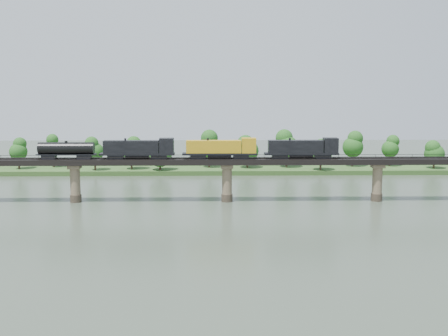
{
  "coord_description": "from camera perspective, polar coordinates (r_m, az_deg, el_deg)",
  "views": [
    {
      "loc": [
        -3.68,
        -116.19,
        30.47
      ],
      "look_at": [
        -0.79,
        30.0,
        9.0
      ],
      "focal_mm": 45.0,
      "sensor_mm": 36.0,
      "label": 1
    }
  ],
  "objects": [
    {
      "name": "bridge",
      "position": [
        148.36,
        0.31,
        -1.35
      ],
      "size": [
        236.0,
        30.0,
        11.5
      ],
      "color": "#473A2D",
      "rests_on": "ground"
    },
    {
      "name": "far_bank",
      "position": [
        203.4,
        -0.08,
        -0.03
      ],
      "size": [
        300.0,
        24.0,
        1.6
      ],
      "primitive_type": "cube",
      "color": "#2B4C1E",
      "rests_on": "ground"
    },
    {
      "name": "bridge_superstructure",
      "position": [
        147.42,
        0.31,
        1.07
      ],
      "size": [
        220.0,
        4.9,
        0.75
      ],
      "color": "black",
      "rests_on": "bridge"
    },
    {
      "name": "freight_train",
      "position": [
        147.2,
        -3.19,
        1.95
      ],
      "size": [
        78.97,
        3.08,
        5.44
      ],
      "color": "black",
      "rests_on": "bridge"
    },
    {
      "name": "ground",
      "position": [
        120.17,
        0.66,
        -6.33
      ],
      "size": [
        400.0,
        400.0,
        0.0
      ],
      "primitive_type": "plane",
      "color": "#344032",
      "rests_on": "ground"
    },
    {
      "name": "far_treeline",
      "position": [
        197.95,
        -2.44,
        2.07
      ],
      "size": [
        289.06,
        17.54,
        13.6
      ],
      "color": "#382619",
      "rests_on": "far_bank"
    }
  ]
}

